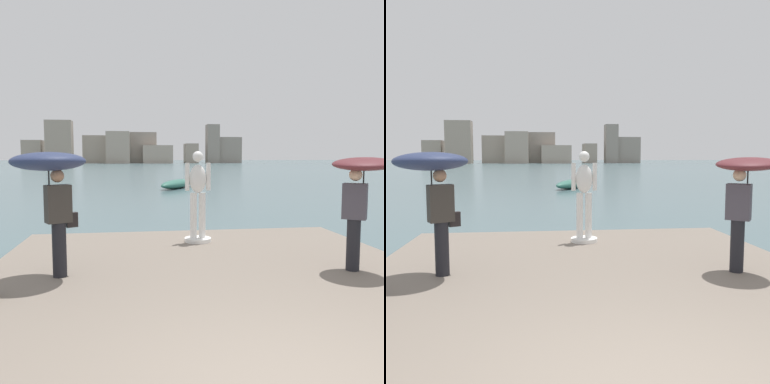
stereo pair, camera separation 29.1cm
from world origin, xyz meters
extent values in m
plane|color=#4C666B|center=(0.00, 40.00, 0.00)|extent=(400.00, 400.00, 0.00)
cube|color=slate|center=(0.00, 2.28, 0.20)|extent=(7.56, 10.56, 0.40)
cylinder|color=white|center=(0.16, 6.17, 0.44)|extent=(0.61, 0.61, 0.09)
cylinder|color=white|center=(0.06, 6.17, 1.00)|extent=(0.15, 0.15, 1.02)
cylinder|color=white|center=(0.26, 6.17, 1.00)|extent=(0.15, 0.15, 1.02)
ellipsoid|color=white|center=(0.16, 6.17, 1.83)|extent=(0.38, 0.26, 0.64)
sphere|color=white|center=(0.16, 6.17, 2.33)|extent=(0.24, 0.24, 0.24)
cylinder|color=white|center=(-0.08, 6.17, 1.88)|extent=(0.10, 0.10, 0.62)
cylinder|color=white|center=(0.40, 6.17, 1.88)|extent=(0.10, 0.10, 0.62)
cylinder|color=black|center=(-2.45, 3.84, 0.84)|extent=(0.22, 0.22, 0.88)
cube|color=#38332D|center=(-2.45, 3.84, 1.58)|extent=(0.45, 0.39, 0.60)
sphere|color=#A87A5B|center=(-2.45, 3.84, 2.02)|extent=(0.21, 0.21, 0.21)
cylinder|color=#262626|center=(-2.57, 3.82, 1.90)|extent=(0.02, 0.02, 0.55)
ellipsoid|color=navy|center=(-2.57, 3.82, 2.25)|extent=(1.55, 1.55, 0.32)
cube|color=black|center=(-2.26, 3.96, 1.30)|extent=(0.21, 0.17, 0.24)
cylinder|color=black|center=(2.41, 3.52, 0.84)|extent=(0.22, 0.22, 0.88)
cube|color=#47424C|center=(2.41, 3.52, 1.58)|extent=(0.45, 0.42, 0.60)
sphere|color=beige|center=(2.41, 3.52, 2.02)|extent=(0.21, 0.21, 0.21)
cylinder|color=#262626|center=(2.53, 3.48, 1.89)|extent=(0.02, 0.02, 0.53)
ellipsoid|color=#5B2328|center=(2.53, 3.48, 2.21)|extent=(1.43, 1.44, 0.29)
ellipsoid|color=#336B5B|center=(1.83, 26.46, 0.32)|extent=(3.49, 4.87, 0.64)
cube|color=gray|center=(-33.57, 132.52, 3.71)|extent=(5.99, 5.75, 7.42)
cube|color=gray|center=(-25.04, 130.69, 6.82)|extent=(8.08, 5.06, 13.64)
cube|color=#A89989|center=(-14.59, 137.30, 4.62)|extent=(7.63, 6.10, 9.24)
cube|color=#A89989|center=(-6.66, 130.90, 5.16)|extent=(7.49, 5.39, 10.31)
cube|color=gray|center=(1.54, 137.27, 5.22)|extent=(9.07, 5.61, 10.44)
cube|color=#A89989|center=(6.21, 131.32, 2.95)|extent=(9.79, 5.89, 5.91)
cube|color=gray|center=(18.06, 136.34, 3.32)|extent=(4.26, 7.94, 6.64)
cube|color=gray|center=(25.43, 135.05, 6.60)|extent=(4.21, 4.87, 13.19)
cube|color=gray|center=(30.83, 136.92, 4.47)|extent=(9.51, 6.44, 8.93)
camera|label=1|loc=(-1.23, -2.73, 2.33)|focal=37.64mm
camera|label=2|loc=(-0.94, -2.77, 2.33)|focal=37.64mm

